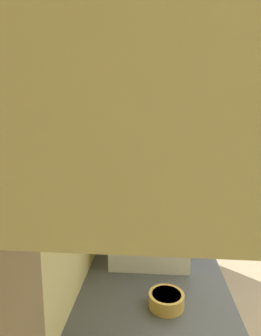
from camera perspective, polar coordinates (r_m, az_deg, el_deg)
wall_back at (r=1.66m, az=-7.78°, el=2.95°), size 3.90×0.12×2.81m
upper_cabinets at (r=1.21m, az=-1.03°, el=21.09°), size 2.14×0.36×0.57m
oven_range at (r=3.17m, az=5.03°, el=-10.93°), size 0.62×0.66×1.08m
microwave at (r=1.54m, az=4.03°, el=-11.90°), size 0.47×0.39×0.26m
bowl at (r=1.19m, az=7.27°, el=-24.83°), size 0.14×0.14×0.05m
kettle at (r=2.19m, az=6.09°, el=-6.90°), size 0.17×0.12×0.15m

